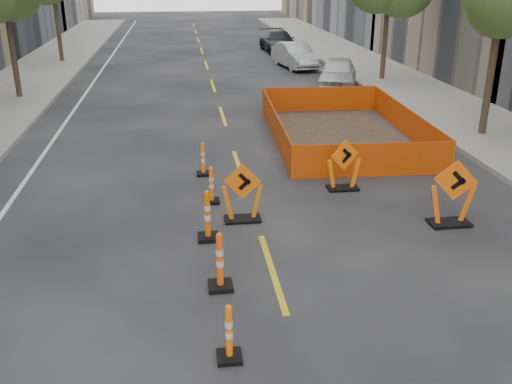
{
  "coord_description": "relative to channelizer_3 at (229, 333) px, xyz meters",
  "views": [
    {
      "loc": [
        -1.55,
        -5.32,
        5.38
      ],
      "look_at": [
        -0.14,
        5.31,
        1.1
      ],
      "focal_mm": 40.0,
      "sensor_mm": 36.0,
      "label": 1
    }
  ],
  "objects": [
    {
      "name": "sidewalk_right",
      "position": [
        10.03,
        10.46,
        -0.39
      ],
      "size": [
        4.0,
        90.0,
        0.15
      ],
      "primitive_type": "cube",
      "color": "gray",
      "rests_on": "ground"
    },
    {
      "name": "channelizer_3",
      "position": [
        0.0,
        0.0,
        0.0
      ],
      "size": [
        0.36,
        0.36,
        0.92
      ],
      "primitive_type": null,
      "color": "#FF690A",
      "rests_on": "ground"
    },
    {
      "name": "channelizer_4",
      "position": [
        0.02,
        1.99,
        0.09
      ],
      "size": [
        0.43,
        0.43,
        1.1
      ],
      "primitive_type": null,
      "color": "#FB510A",
      "rests_on": "ground"
    },
    {
      "name": "channelizer_5",
      "position": [
        -0.09,
        3.98,
        0.09
      ],
      "size": [
        0.43,
        0.43,
        1.1
      ],
      "primitive_type": null,
      "color": "#D95509",
      "rests_on": "ground"
    },
    {
      "name": "channelizer_6",
      "position": [
        0.11,
        5.97,
        0.0
      ],
      "size": [
        0.37,
        0.37,
        0.93
      ],
      "primitive_type": null,
      "color": "#FD600A",
      "rests_on": "ground"
    },
    {
      "name": "channelizer_7",
      "position": [
        -0.01,
        7.96,
        0.0
      ],
      "size": [
        0.37,
        0.37,
        0.93
      ],
      "primitive_type": null,
      "color": "#FF680A",
      "rests_on": "ground"
    },
    {
      "name": "chevron_sign_left",
      "position": [
        0.73,
        4.83,
        0.22
      ],
      "size": [
        1.0,
        0.72,
        1.37
      ],
      "primitive_type": null,
      "rotation": [
        0.0,
        0.0,
        -0.21
      ],
      "color": "#E25F09",
      "rests_on": "ground"
    },
    {
      "name": "chevron_sign_center",
      "position": [
        3.5,
        6.41,
        0.21
      ],
      "size": [
        1.01,
        0.79,
        1.34
      ],
      "primitive_type": null,
      "rotation": [
        0.0,
        0.0,
        0.32
      ],
      "color": "orange",
      "rests_on": "ground"
    },
    {
      "name": "chevron_sign_right",
      "position": [
        5.27,
        4.01,
        0.3
      ],
      "size": [
        1.17,
        0.94,
        1.52
      ],
      "primitive_type": null,
      "rotation": [
        0.0,
        0.0,
        -0.39
      ],
      "color": "#EF590A",
      "rests_on": "ground"
    },
    {
      "name": "safety_fence",
      "position": [
        4.73,
        11.02,
        0.01
      ],
      "size": [
        4.78,
        7.77,
        0.95
      ],
      "primitive_type": null,
      "rotation": [
        0.0,
        0.0,
        -0.04
      ],
      "color": "#E1510B",
      "rests_on": "ground"
    },
    {
      "name": "parked_car_near",
      "position": [
        6.73,
        18.91,
        0.25
      ],
      "size": [
        2.85,
        4.5,
        1.43
      ],
      "primitive_type": "imported",
      "rotation": [
        0.0,
        0.0,
        -0.3
      ],
      "color": "silver",
      "rests_on": "ground"
    },
    {
      "name": "parked_car_mid",
      "position": [
        5.93,
        24.96,
        0.23
      ],
      "size": [
        2.18,
        4.36,
        1.37
      ],
      "primitive_type": "imported",
      "rotation": [
        0.0,
        0.0,
        0.18
      ],
      "color": "#B0B1B6",
      "rests_on": "ground"
    },
    {
      "name": "parked_car_far",
      "position": [
        6.06,
        31.31,
        0.23
      ],
      "size": [
        2.15,
        4.82,
        1.37
      ],
      "primitive_type": "imported",
      "rotation": [
        0.0,
        0.0,
        0.05
      ],
      "color": "black",
      "rests_on": "ground"
    }
  ]
}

